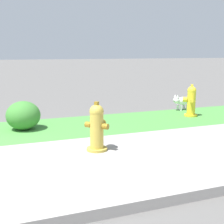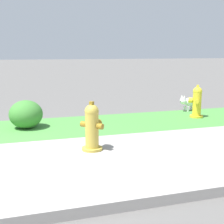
{
  "view_description": "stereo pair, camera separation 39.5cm",
  "coord_description": "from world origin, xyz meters",
  "px_view_note": "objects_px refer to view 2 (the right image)",
  "views": [
    {
      "loc": [
        0.77,
        -3.92,
        1.52
      ],
      "look_at": [
        2.82,
        1.49,
        0.4
      ],
      "focal_mm": 50.0,
      "sensor_mm": 36.0,
      "label": 1
    },
    {
      "loc": [
        1.14,
        -4.04,
        1.52
      ],
      "look_at": [
        2.82,
        1.49,
        0.4
      ],
      "focal_mm": 50.0,
      "sensor_mm": 36.0,
      "label": 2
    }
  ],
  "objects_px": {
    "fire_hydrant_across_street": "(197,102)",
    "small_white_dog": "(188,102)",
    "fire_hydrant_at_driveway": "(92,127)",
    "shrub_bush_near_lamp": "(26,114)"
  },
  "relations": [
    {
      "from": "small_white_dog",
      "to": "shrub_bush_near_lamp",
      "type": "height_order",
      "value": "shrub_bush_near_lamp"
    },
    {
      "from": "fire_hydrant_at_driveway",
      "to": "shrub_bush_near_lamp",
      "type": "bearing_deg",
      "value": 164.16
    },
    {
      "from": "fire_hydrant_across_street",
      "to": "small_white_dog",
      "type": "relative_size",
      "value": 1.42
    },
    {
      "from": "small_white_dog",
      "to": "shrub_bush_near_lamp",
      "type": "xyz_separation_m",
      "value": [
        -4.09,
        -0.69,
        0.05
      ]
    },
    {
      "from": "small_white_dog",
      "to": "fire_hydrant_at_driveway",
      "type": "bearing_deg",
      "value": 26.53
    },
    {
      "from": "shrub_bush_near_lamp",
      "to": "fire_hydrant_at_driveway",
      "type": "bearing_deg",
      "value": -62.49
    },
    {
      "from": "fire_hydrant_across_street",
      "to": "small_white_dog",
      "type": "xyz_separation_m",
      "value": [
        0.24,
        0.77,
        -0.13
      ]
    },
    {
      "from": "fire_hydrant_at_driveway",
      "to": "fire_hydrant_across_street",
      "type": "relative_size",
      "value": 1.02
    },
    {
      "from": "fire_hydrant_at_driveway",
      "to": "small_white_dog",
      "type": "distance_m",
      "value": 4.02
    },
    {
      "from": "small_white_dog",
      "to": "shrub_bush_near_lamp",
      "type": "distance_m",
      "value": 4.15
    }
  ]
}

